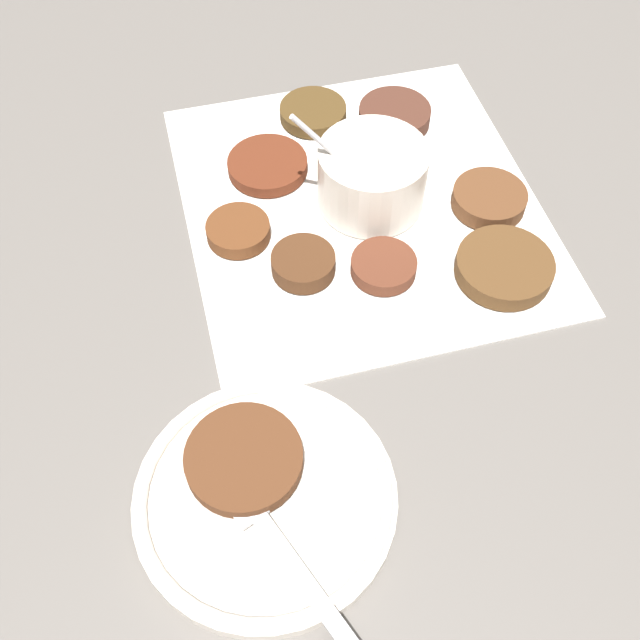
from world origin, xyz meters
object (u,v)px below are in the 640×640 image
(sauce_bowl, at_px, (371,179))
(serving_plate, at_px, (265,498))
(fritter_on_plate, at_px, (244,458))
(fork, at_px, (261,520))

(sauce_bowl, distance_m, serving_plate, 0.31)
(serving_plate, distance_m, fritter_on_plate, 0.03)
(fork, bearing_deg, fritter_on_plate, 0.44)
(serving_plate, bearing_deg, fritter_on_plate, 16.48)
(sauce_bowl, distance_m, fritter_on_plate, 0.29)
(sauce_bowl, bearing_deg, fork, 147.32)
(serving_plate, xyz_separation_m, fork, (-0.02, 0.01, 0.01))
(serving_plate, height_order, fritter_on_plate, fritter_on_plate)
(sauce_bowl, xyz_separation_m, serving_plate, (-0.26, 0.17, -0.02))
(sauce_bowl, height_order, serving_plate, sauce_bowl)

